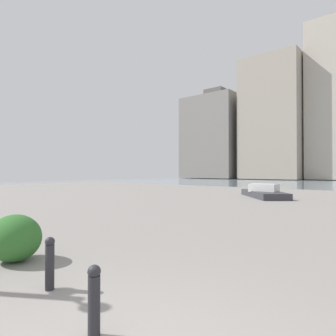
# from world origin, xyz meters

# --- Properties ---
(building_annex) EXTENTS (12.33, 15.32, 25.69)m
(building_annex) POSITION_xyz_m (20.94, -63.93, 12.84)
(building_annex) COLOR #9E9384
(building_annex) RESTS_ON ground
(building_highrise) EXTENTS (13.67, 13.60, 21.96)m
(building_highrise) POSITION_xyz_m (35.36, -62.07, 9.95)
(building_highrise) COLOR gray
(building_highrise) RESTS_ON ground
(bollard_near) EXTENTS (0.13, 0.13, 0.70)m
(bollard_near) POSITION_xyz_m (0.70, -0.50, 0.37)
(bollard_near) COLOR #232328
(bollard_near) RESTS_ON ground
(bollard_mid) EXTENTS (0.13, 0.13, 0.72)m
(bollard_mid) POSITION_xyz_m (2.10, -0.79, 0.38)
(bollard_mid) COLOR #232328
(bollard_mid) RESTS_ON ground
(shrub_low) EXTENTS (0.98, 0.88, 0.83)m
(shrub_low) POSITION_xyz_m (3.78, -1.02, 0.42)
(shrub_low) COLOR #2D6628
(shrub_low) RESTS_ON ground
(boat) EXTENTS (4.16, 4.47, 0.95)m
(boat) POSITION_xyz_m (5.31, -16.37, 0.21)
(boat) COLOR #333338
(boat) RESTS_ON ground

